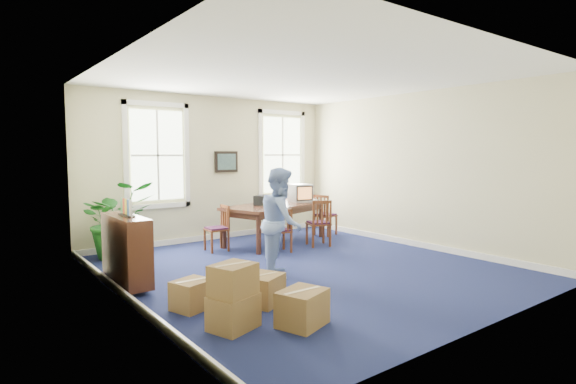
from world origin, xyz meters
TOP-DOWN VIEW (x-y plane):
  - floor at (0.00, 0.00)m, footprint 6.50×6.50m
  - ceiling at (0.00, 0.00)m, footprint 6.50×6.50m
  - wall_back at (0.00, 3.25)m, footprint 6.50×0.00m
  - wall_front at (0.00, -3.25)m, footprint 6.50×0.00m
  - wall_left at (-3.00, 0.00)m, footprint 0.00×6.50m
  - wall_right at (3.00, 0.00)m, footprint 0.00×6.50m
  - baseboard_back at (0.00, 3.22)m, footprint 6.00×0.04m
  - baseboard_left at (-2.97, 0.00)m, footprint 0.04×6.50m
  - baseboard_right at (2.97, 0.00)m, footprint 0.04×6.50m
  - window_left at (-1.30, 3.23)m, footprint 1.40×0.12m
  - window_right at (1.90, 3.23)m, footprint 1.40×0.12m
  - wall_picture at (0.30, 3.20)m, footprint 0.58×0.06m
  - conference_table at (0.89, 2.09)m, footprint 2.68×1.78m
  - crt_tv at (1.62, 2.14)m, footprint 0.53×0.56m
  - game_console at (1.95, 2.09)m, footprint 0.17×0.19m
  - equipment_bag at (0.61, 2.14)m, footprint 0.49×0.42m
  - chair_near_left at (0.39, 1.25)m, footprint 0.46×0.46m
  - chair_near_right at (1.39, 1.25)m, footprint 0.56×0.56m
  - chair_end_left at (-0.56, 2.09)m, footprint 0.44×0.44m
  - chair_end_right at (2.34, 2.09)m, footprint 0.54×0.54m
  - man at (-0.58, -0.12)m, footprint 1.03×1.06m
  - credenza at (-2.75, 0.75)m, footprint 0.36×1.25m
  - brochure_rack at (-2.73, 0.75)m, footprint 0.18×0.61m
  - potted_plant at (-2.31, 2.66)m, footprint 1.32×1.15m
  - cardboard_boxes at (-2.12, -1.49)m, footprint 1.78×1.78m

SIDE VIEW (x-z plane):
  - floor at x=0.00m, z-range 0.00..0.00m
  - baseboard_back at x=0.00m, z-range 0.00..0.12m
  - baseboard_left at x=-2.97m, z-range 0.00..0.12m
  - baseboard_right at x=2.97m, z-range 0.00..0.12m
  - cardboard_boxes at x=-2.12m, z-range 0.00..0.77m
  - conference_table at x=0.89m, z-range 0.00..0.84m
  - chair_near_left at x=0.39m, z-range 0.00..0.87m
  - chair_end_left at x=-0.56m, z-range 0.00..0.91m
  - chair_end_right at x=2.34m, z-range 0.00..0.97m
  - chair_near_right at x=1.39m, z-range 0.00..0.98m
  - credenza at x=-2.75m, z-range 0.00..0.98m
  - potted_plant at x=-2.31m, z-range 0.00..1.44m
  - game_console at x=1.95m, z-range 0.84..0.88m
  - man at x=-0.58m, z-range 0.00..1.72m
  - equipment_bag at x=0.61m, z-range 0.84..1.05m
  - crt_tv at x=1.62m, z-range 0.84..1.24m
  - brochure_rack at x=-2.73m, z-range 0.98..1.25m
  - wall_back at x=0.00m, z-range -1.65..4.85m
  - wall_front at x=0.00m, z-range -1.65..4.85m
  - wall_left at x=-3.00m, z-range -1.65..4.85m
  - wall_right at x=3.00m, z-range -1.65..4.85m
  - wall_picture at x=0.30m, z-range 1.51..1.99m
  - window_left at x=-1.30m, z-range 0.80..3.00m
  - window_right at x=1.90m, z-range 0.80..3.00m
  - ceiling at x=0.00m, z-range 3.20..3.20m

